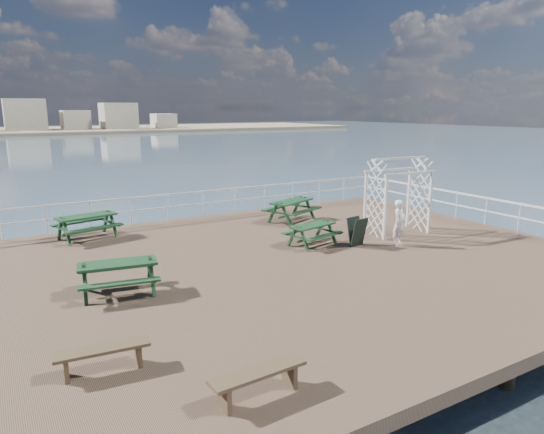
{
  "coord_description": "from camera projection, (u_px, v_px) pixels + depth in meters",
  "views": [
    {
      "loc": [
        -7.43,
        -11.56,
        4.41
      ],
      "look_at": [
        -0.02,
        1.13,
        1.1
      ],
      "focal_mm": 32.0,
      "sensor_mm": 36.0,
      "label": 1
    }
  ],
  "objects": [
    {
      "name": "trellis_arbor",
      "position": [
        398.0,
        200.0,
        17.25
      ],
      "size": [
        2.27,
        1.32,
        2.73
      ],
      "rotation": [
        0.0,
        0.0,
        -0.07
      ],
      "color": "silver",
      "rests_on": "ground"
    },
    {
      "name": "sea_backdrop",
      "position": [
        69.0,
        126.0,
        133.6
      ],
      "size": [
        300.0,
        300.0,
        9.2
      ],
      "color": "#384D5E",
      "rests_on": "ground"
    },
    {
      "name": "picnic_table_d",
      "position": [
        118.0,
        271.0,
        11.69
      ],
      "size": [
        2.05,
        1.76,
        0.89
      ],
      "rotation": [
        0.0,
        0.0,
        -0.17
      ],
      "color": "#133518",
      "rests_on": "ground"
    },
    {
      "name": "picnic_table_c",
      "position": [
        292.0,
        206.0,
        19.24
      ],
      "size": [
        2.39,
        2.19,
        0.95
      ],
      "rotation": [
        0.0,
        0.0,
        0.39
      ],
      "color": "#133518",
      "rests_on": "ground"
    },
    {
      "name": "sandwich_board",
      "position": [
        357.0,
        232.0,
        15.78
      ],
      "size": [
        0.64,
        0.51,
        0.96
      ],
      "rotation": [
        0.0,
        0.0,
        0.14
      ],
      "color": "black",
      "rests_on": "ground"
    },
    {
      "name": "person",
      "position": [
        399.0,
        223.0,
        15.82
      ],
      "size": [
        0.63,
        0.5,
        1.5
      ],
      "primitive_type": "imported",
      "rotation": [
        0.0,
        0.0,
        0.29
      ],
      "color": "white",
      "rests_on": "ground"
    },
    {
      "name": "railing",
      "position": [
        249.0,
        216.0,
        16.3
      ],
      "size": [
        17.77,
        13.76,
        1.1
      ],
      "color": "silver",
      "rests_on": "ground"
    },
    {
      "name": "flat_bench_near",
      "position": [
        258.0,
        377.0,
        7.49
      ],
      "size": [
        1.61,
        0.47,
        0.46
      ],
      "rotation": [
        0.0,
        0.0,
        0.06
      ],
      "color": "brown",
      "rests_on": "ground"
    },
    {
      "name": "picnic_table_a",
      "position": [
        87.0,
        222.0,
        16.62
      ],
      "size": [
        2.21,
        1.93,
        0.94
      ],
      "rotation": [
        0.0,
        0.0,
        0.21
      ],
      "color": "#133518",
      "rests_on": "ground"
    },
    {
      "name": "picnic_table_b",
      "position": [
        312.0,
        230.0,
        15.89
      ],
      "size": [
        1.86,
        1.62,
        0.78
      ],
      "rotation": [
        0.0,
        0.0,
        0.22
      ],
      "color": "#133518",
      "rests_on": "ground"
    },
    {
      "name": "flat_bench_far",
      "position": [
        103.0,
        354.0,
        8.22
      ],
      "size": [
        1.59,
        0.51,
        0.45
      ],
      "rotation": [
        0.0,
        0.0,
        -0.09
      ],
      "color": "brown",
      "rests_on": "ground"
    },
    {
      "name": "ground",
      "position": [
        292.0,
        265.0,
        14.39
      ],
      "size": [
        18.0,
        14.0,
        0.3
      ],
      "primitive_type": "cube",
      "color": "brown",
      "rests_on": "ground"
    }
  ]
}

